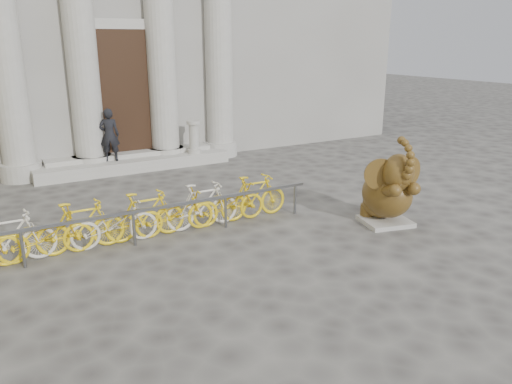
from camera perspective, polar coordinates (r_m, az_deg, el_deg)
ground at (r=8.11m, az=6.24°, el=-11.78°), size 80.00×80.00×0.00m
entrance_steps at (r=16.12m, az=-13.73°, el=3.19°), size 6.00×1.20×0.36m
elephant_statue at (r=11.17m, az=14.89°, el=-0.03°), size 1.31×1.57×2.00m
bike_rack at (r=10.24m, az=-14.29°, el=-2.89°), size 8.00×0.53×1.00m
pedestrian at (r=15.69m, az=-16.41°, el=6.27°), size 0.67×0.53×1.60m
balustrade_post at (r=16.32m, az=-7.12°, el=6.11°), size 0.43×0.43×1.06m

